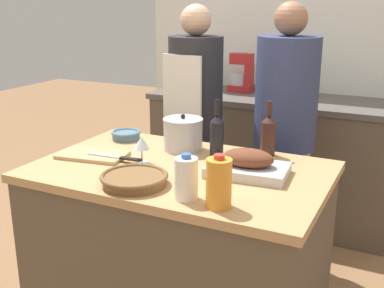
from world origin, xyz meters
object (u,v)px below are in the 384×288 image
roasting_pan (248,165)px  milk_jug (186,178)px  knife_chef (116,157)px  stand_mixer (241,76)px  wine_bottle_dark (217,135)px  condiment_bottle_extra (303,83)px  cutting_board (93,155)px  wine_bottle_green (268,134)px  stock_pot (183,134)px  condiment_bottle_tall (277,87)px  person_cook_aproned (195,122)px  mixing_bowl (126,135)px  person_cook_guest (285,129)px  juice_jug (219,183)px  condiment_bottle_short (207,76)px  wine_glass_left (142,144)px  wicker_basket (134,179)px

roasting_pan → milk_jug: bearing=-109.3°
knife_chef → stand_mixer: stand_mixer is taller
wine_bottle_dark → condiment_bottle_extra: bearing=86.3°
cutting_board → stand_mixer: 1.65m
cutting_board → wine_bottle_green: (0.77, 0.41, 0.10)m
cutting_board → stock_pot: 0.47m
stand_mixer → knife_chef: bearing=-91.2°
milk_jug → condiment_bottle_tall: condiment_bottle_tall is taller
wine_bottle_dark → person_cook_aproned: 0.68m
mixing_bowl → stand_mixer: size_ratio=0.56×
roasting_pan → person_cook_aproned: (-0.60, 0.72, -0.03)m
person_cook_guest → juice_jug: bearing=-90.2°
mixing_bowl → person_cook_guest: size_ratio=0.10×
cutting_board → juice_jug: juice_jug is taller
stand_mixer → wine_bottle_dark: bearing=-74.4°
stock_pot → stand_mixer: (-0.17, 1.32, 0.11)m
milk_jug → person_cook_guest: 1.14m
mixing_bowl → condiment_bottle_short: (-0.11, 1.34, 0.14)m
condiment_bottle_short → wine_glass_left: bearing=-76.3°
wicker_basket → knife_chef: bearing=137.4°
condiment_bottle_tall → condiment_bottle_extra: bearing=33.7°
cutting_board → wine_bottle_green: 0.88m
milk_jug → knife_chef: (-0.51, 0.26, -0.06)m
roasting_pan → stand_mixer: stand_mixer is taller
stock_pot → wine_glass_left: stock_pot is taller
mixing_bowl → knife_chef: bearing=-63.6°
stock_pot → wine_bottle_dark: wine_bottle_dark is taller
stock_pot → person_cook_aproned: (-0.17, 0.51, -0.07)m
stand_mixer → person_cook_aproned: person_cook_aproned is taller
person_cook_guest → mixing_bowl: bearing=-148.2°
roasting_pan → wine_glass_left: size_ratio=2.77×
mixing_bowl → condiment_bottle_tall: bearing=66.9°
roasting_pan → condiment_bottle_short: size_ratio=1.87×
condiment_bottle_extra → person_cook_guest: person_cook_guest is taller
wine_bottle_green → condiment_bottle_short: 1.56m
milk_jug → condiment_bottle_extra: bearing=90.2°
person_cook_aproned → stock_pot: bearing=-66.0°
wicker_basket → stock_pot: (-0.04, 0.53, 0.06)m
condiment_bottle_tall → person_cook_guest: size_ratio=0.10×
stand_mixer → person_cook_guest: person_cook_guest is taller
person_cook_guest → wine_glass_left: bearing=-121.9°
cutting_board → milk_jug: (0.65, -0.26, 0.08)m
stock_pot → wine_glass_left: (-0.08, -0.28, 0.01)m
roasting_pan → person_cook_guest: person_cook_guest is taller
roasting_pan → person_cook_guest: (-0.05, 0.77, -0.03)m
cutting_board → wine_glass_left: bearing=4.7°
roasting_pan → juice_jug: bearing=-87.2°
mixing_bowl → stand_mixer: stand_mixer is taller
roasting_pan → knife_chef: 0.65m
knife_chef → person_cook_guest: person_cook_guest is taller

